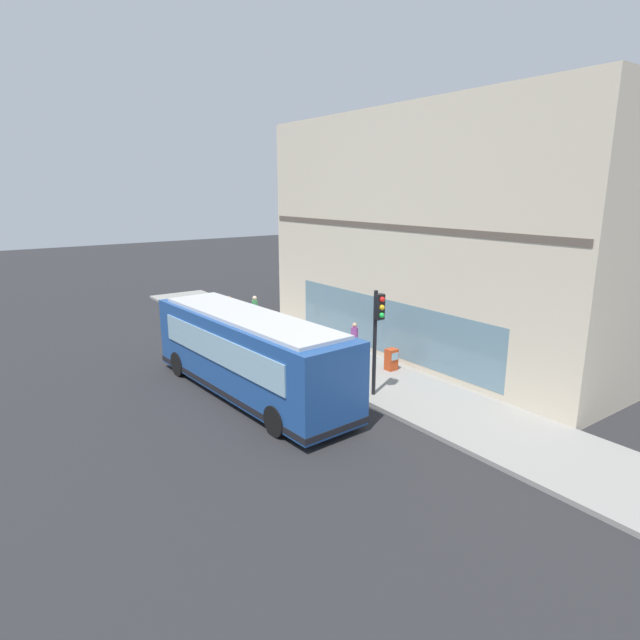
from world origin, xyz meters
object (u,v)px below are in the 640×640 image
object	(u,v)px
newspaper_vending_box	(391,359)
traffic_light_near_corner	(378,324)
fire_hydrant	(323,359)
pedestrian_walking_along_curb	(354,337)
city_bus_nearside	(249,354)
pedestrian_near_building_entrance	(230,310)
pedestrian_near_hydrant	(255,309)

from	to	relation	value
newspaper_vending_box	traffic_light_near_corner	bearing A→B (deg)	-144.36
fire_hydrant	pedestrian_walking_along_curb	world-z (taller)	pedestrian_walking_along_curb
city_bus_nearside	fire_hydrant	distance (m)	3.94
pedestrian_walking_along_curb	newspaper_vending_box	xyz separation A→B (m)	(0.07, -2.31, -0.43)
fire_hydrant	newspaper_vending_box	distance (m)	2.86
newspaper_vending_box	fire_hydrant	bearing A→B (deg)	137.21
fire_hydrant	pedestrian_near_building_entrance	xyz separation A→B (m)	(-0.30, 7.96, 0.68)
pedestrian_near_building_entrance	newspaper_vending_box	world-z (taller)	pedestrian_near_building_entrance
city_bus_nearside	pedestrian_near_hydrant	bearing A→B (deg)	59.61
traffic_light_near_corner	pedestrian_near_building_entrance	bearing A→B (deg)	90.15
pedestrian_walking_along_curb	pedestrian_near_hydrant	world-z (taller)	pedestrian_near_hydrant
city_bus_nearside	fire_hydrant	bearing A→B (deg)	8.40
fire_hydrant	newspaper_vending_box	xyz separation A→B (m)	(2.10, -1.94, 0.09)
city_bus_nearside	newspaper_vending_box	xyz separation A→B (m)	(5.86, -1.39, -0.95)
city_bus_nearside	pedestrian_walking_along_curb	xyz separation A→B (m)	(5.78, 0.92, -0.52)
pedestrian_walking_along_curb	newspaper_vending_box	size ratio (longest dim) A/B	1.72
traffic_light_near_corner	pedestrian_near_building_entrance	xyz separation A→B (m)	(-0.03, 11.60, -1.65)
city_bus_nearside	fire_hydrant	world-z (taller)	city_bus_nearside
traffic_light_near_corner	newspaper_vending_box	bearing A→B (deg)	35.64
fire_hydrant	pedestrian_near_hydrant	distance (m)	7.42
pedestrian_walking_along_curb	pedestrian_near_hydrant	bearing A→B (deg)	99.41
newspaper_vending_box	pedestrian_near_building_entrance	bearing A→B (deg)	103.65
traffic_light_near_corner	newspaper_vending_box	world-z (taller)	traffic_light_near_corner
pedestrian_near_hydrant	newspaper_vending_box	bearing A→B (deg)	-82.46
pedestrian_near_hydrant	traffic_light_near_corner	bearing A→B (deg)	-95.95
pedestrian_walking_along_curb	newspaper_vending_box	distance (m)	2.35
fire_hydrant	pedestrian_near_hydrant	xyz separation A→B (m)	(0.87, 7.34, 0.66)
fire_hydrant	pedestrian_near_building_entrance	distance (m)	7.99
pedestrian_walking_along_curb	newspaper_vending_box	world-z (taller)	pedestrian_walking_along_curb
pedestrian_walking_along_curb	pedestrian_near_building_entrance	world-z (taller)	pedestrian_near_building_entrance
traffic_light_near_corner	pedestrian_near_hydrant	distance (m)	11.17
traffic_light_near_corner	city_bus_nearside	bearing A→B (deg)	138.41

